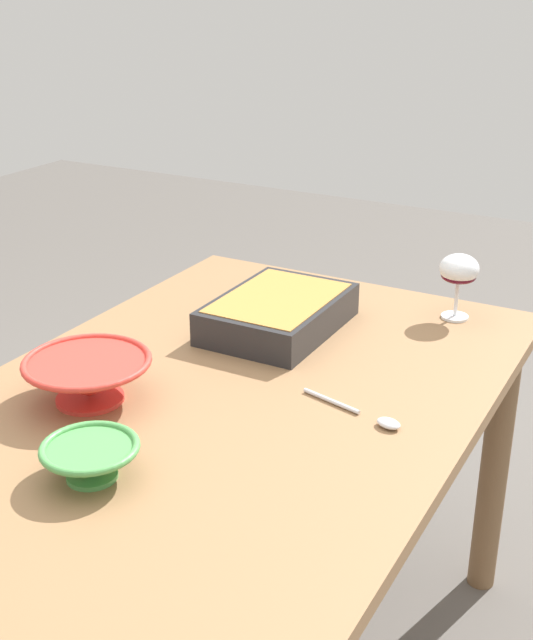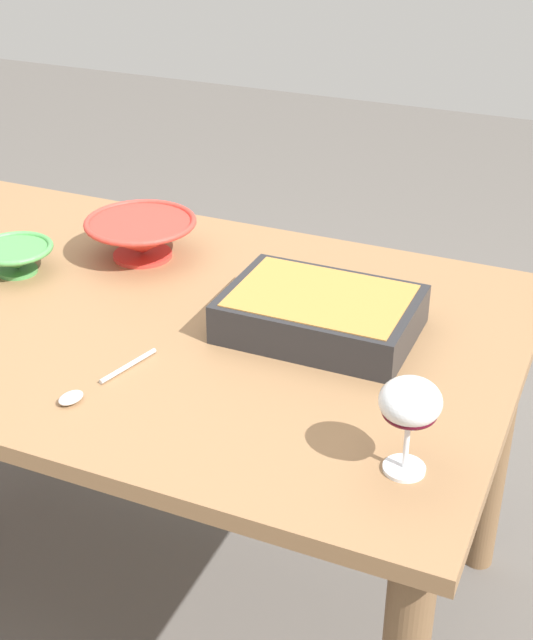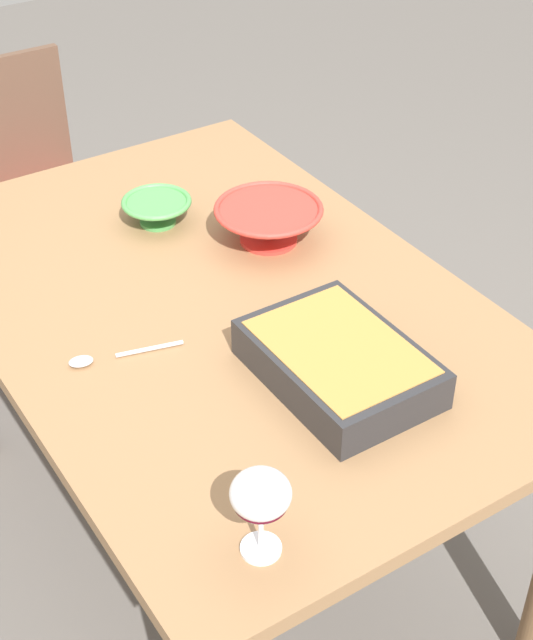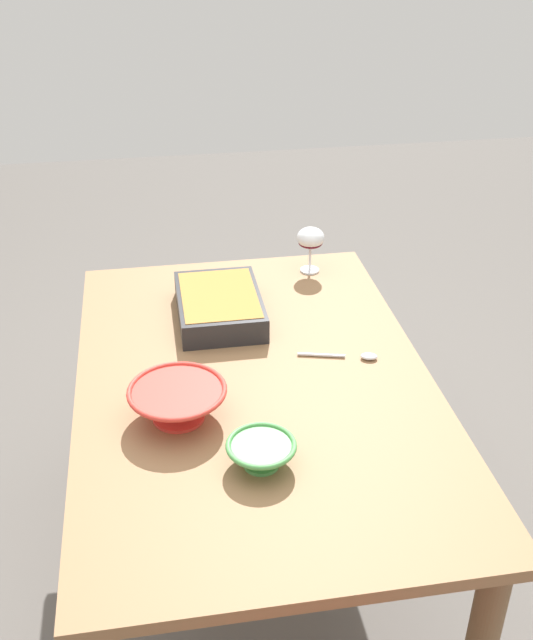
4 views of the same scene
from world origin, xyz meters
name	(u,v)px [view 1 (image 1 of 4)]	position (x,y,z in m)	size (l,w,h in m)	color
dining_table	(221,447)	(0.00, 0.00, 0.62)	(1.36, 0.89, 0.73)	olive
wine_glass	(459,272)	(0.57, -0.26, 0.83)	(0.09, 0.09, 0.15)	white
casserole_dish	(278,311)	(0.32, 0.05, 0.77)	(0.33, 0.23, 0.07)	#262628
mixing_bowl	(91,458)	(-0.32, 0.03, 0.76)	(0.15, 0.15, 0.06)	#4C994C
small_bowl	(88,377)	(-0.12, 0.20, 0.77)	(0.23, 0.23, 0.08)	red
serving_spoon	(371,416)	(0.05, -0.27, 0.73)	(0.07, 0.21, 0.01)	silver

